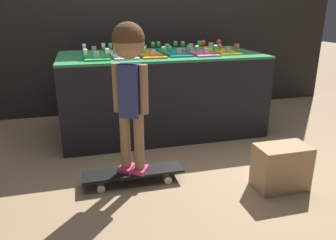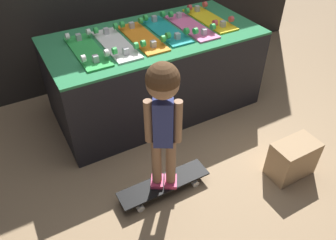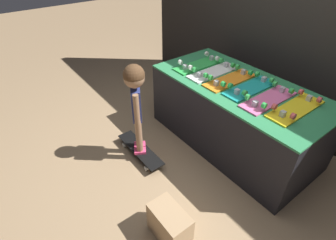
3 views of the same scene
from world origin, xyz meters
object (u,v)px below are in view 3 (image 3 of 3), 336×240
object	(u,v)px
child	(135,94)
storage_box	(170,224)
skateboard_green_on_rack	(199,64)
skateboard_orange_on_rack	(230,79)
skateboard_pink_on_rack	(269,98)
skateboard_teal_on_rack	(251,87)
skateboard_yellow_on_rack	(296,108)
skateboard_on_floor	(140,150)
skateboard_white_on_rack	(213,71)

from	to	relation	value
child	storage_box	world-z (taller)	child
skateboard_green_on_rack	skateboard_orange_on_rack	xyz separation A→B (m)	(0.47, 0.01, 0.00)
skateboard_orange_on_rack	skateboard_pink_on_rack	size ratio (longest dim) A/B	1.00
skateboard_teal_on_rack	skateboard_pink_on_rack	size ratio (longest dim) A/B	1.00
child	skateboard_orange_on_rack	bearing A→B (deg)	101.79
skateboard_yellow_on_rack	skateboard_on_floor	size ratio (longest dim) A/B	0.90
skateboard_on_floor	skateboard_pink_on_rack	bearing A→B (deg)	50.07
skateboard_orange_on_rack	skateboard_on_floor	size ratio (longest dim) A/B	0.90
skateboard_green_on_rack	skateboard_pink_on_rack	bearing A→B (deg)	0.03
skateboard_teal_on_rack	skateboard_orange_on_rack	bearing A→B (deg)	-172.44
skateboard_teal_on_rack	child	bearing A→B (deg)	-119.46
skateboard_white_on_rack	skateboard_orange_on_rack	xyz separation A→B (m)	(0.24, 0.01, 0.00)
skateboard_green_on_rack	storage_box	xyz separation A→B (m)	(1.10, -1.26, -0.62)
skateboard_white_on_rack	skateboard_pink_on_rack	world-z (taller)	same
skateboard_green_on_rack	skateboard_white_on_rack	size ratio (longest dim) A/B	1.00
skateboard_green_on_rack	skateboard_orange_on_rack	size ratio (longest dim) A/B	1.00
skateboard_green_on_rack	skateboard_on_floor	distance (m)	1.19
skateboard_orange_on_rack	skateboard_yellow_on_rack	xyz separation A→B (m)	(0.71, 0.05, 0.00)
skateboard_green_on_rack	skateboard_yellow_on_rack	distance (m)	1.19
skateboard_green_on_rack	child	size ratio (longest dim) A/B	0.63
skateboard_teal_on_rack	storage_box	xyz separation A→B (m)	(0.39, -1.30, -0.62)
skateboard_white_on_rack	skateboard_pink_on_rack	size ratio (longest dim) A/B	1.00
skateboard_teal_on_rack	skateboard_yellow_on_rack	xyz separation A→B (m)	(0.47, 0.02, 0.00)
skateboard_orange_on_rack	skateboard_teal_on_rack	xyz separation A→B (m)	(0.24, 0.03, 0.00)
skateboard_yellow_on_rack	storage_box	size ratio (longest dim) A/B	1.80
skateboard_orange_on_rack	skateboard_teal_on_rack	bearing A→B (deg)	7.56
skateboard_yellow_on_rack	skateboard_on_floor	xyz separation A→B (m)	(-1.03, -1.00, -0.70)
storage_box	skateboard_green_on_rack	bearing A→B (deg)	131.01
skateboard_teal_on_rack	skateboard_on_floor	size ratio (longest dim) A/B	0.90
skateboard_pink_on_rack	child	xyz separation A→B (m)	(-0.79, -0.95, 0.01)
skateboard_teal_on_rack	storage_box	distance (m)	1.49
skateboard_orange_on_rack	skateboard_pink_on_rack	distance (m)	0.47
skateboard_orange_on_rack	storage_box	xyz separation A→B (m)	(0.62, -1.27, -0.62)
skateboard_white_on_rack	skateboard_on_floor	size ratio (longest dim) A/B	0.90
skateboard_pink_on_rack	child	bearing A→B (deg)	-129.93
skateboard_green_on_rack	skateboard_teal_on_rack	bearing A→B (deg)	2.97
skateboard_teal_on_rack	child	xyz separation A→B (m)	(-0.56, -0.98, 0.01)
skateboard_yellow_on_rack	skateboard_green_on_rack	bearing A→B (deg)	-177.31
skateboard_pink_on_rack	storage_box	xyz separation A→B (m)	(0.15, -1.26, -0.62)
child	storage_box	distance (m)	1.18
skateboard_orange_on_rack	skateboard_yellow_on_rack	size ratio (longest dim) A/B	1.00
skateboard_pink_on_rack	child	distance (m)	1.23
skateboard_green_on_rack	storage_box	size ratio (longest dim) A/B	1.80
skateboard_pink_on_rack	skateboard_on_floor	distance (m)	1.42
skateboard_pink_on_rack	skateboard_on_floor	world-z (taller)	skateboard_pink_on_rack
storage_box	skateboard_yellow_on_rack	bearing A→B (deg)	86.19
child	skateboard_pink_on_rack	bearing A→B (deg)	80.35
skateboard_on_floor	child	size ratio (longest dim) A/B	0.70
skateboard_white_on_rack	storage_box	xyz separation A→B (m)	(0.86, -1.26, -0.62)
skateboard_on_floor	child	world-z (taller)	child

